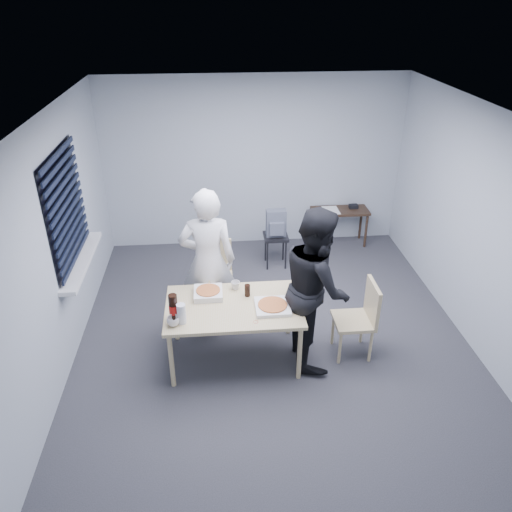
{
  "coord_description": "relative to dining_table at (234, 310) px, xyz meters",
  "views": [
    {
      "loc": [
        -0.62,
        -4.74,
        3.65
      ],
      "look_at": [
        -0.19,
        0.1,
        1.02
      ],
      "focal_mm": 35.0,
      "sensor_mm": 36.0,
      "label": 1
    }
  ],
  "objects": [
    {
      "name": "room",
      "position": [
        -1.73,
        0.77,
        0.81
      ],
      "size": [
        5.0,
        5.0,
        5.0
      ],
      "color": "#2C2C31",
      "rests_on": "ground"
    },
    {
      "name": "dining_table",
      "position": [
        0.0,
        0.0,
        0.0
      ],
      "size": [
        1.43,
        0.9,
        0.7
      ],
      "color": "#C5B18A",
      "rests_on": "ground"
    },
    {
      "name": "chair_far",
      "position": [
        -0.18,
        1.08,
        -0.12
      ],
      "size": [
        0.42,
        0.42,
        0.89
      ],
      "color": "#C5B18A",
      "rests_on": "ground"
    },
    {
      "name": "chair_right",
      "position": [
        1.39,
        -0.03,
        -0.12
      ],
      "size": [
        0.42,
        0.42,
        0.89
      ],
      "color": "#C5B18A",
      "rests_on": "ground"
    },
    {
      "name": "person_white",
      "position": [
        -0.26,
        0.63,
        0.25
      ],
      "size": [
        0.65,
        0.42,
        1.77
      ],
      "primitive_type": "imported",
      "rotation": [
        0.0,
        0.0,
        3.14
      ],
      "color": "silver",
      "rests_on": "ground"
    },
    {
      "name": "person_black",
      "position": [
        0.87,
        -0.01,
        0.25
      ],
      "size": [
        0.47,
        0.86,
        1.77
      ],
      "primitive_type": "imported",
      "rotation": [
        0.0,
        0.0,
        1.57
      ],
      "color": "black",
      "rests_on": "ground"
    },
    {
      "name": "side_table",
      "position": [
        1.79,
        2.65,
        -0.13
      ],
      "size": [
        0.88,
        0.39,
        0.59
      ],
      "color": "#382519",
      "rests_on": "ground"
    },
    {
      "name": "stool",
      "position": [
        0.71,
        2.05,
        -0.26
      ],
      "size": [
        0.35,
        0.35,
        0.48
      ],
      "color": "black",
      "rests_on": "ground"
    },
    {
      "name": "backpack",
      "position": [
        0.71,
        2.04,
        0.04
      ],
      "size": [
        0.28,
        0.21,
        0.4
      ],
      "rotation": [
        0.0,
        0.0,
        0.23
      ],
      "color": "slate",
      "rests_on": "stool"
    },
    {
      "name": "pizza_box_a",
      "position": [
        -0.26,
        0.21,
        0.1
      ],
      "size": [
        0.31,
        0.31,
        0.08
      ],
      "rotation": [
        0.0,
        0.0,
        0.2
      ],
      "color": "silver",
      "rests_on": "dining_table"
    },
    {
      "name": "pizza_box_b",
      "position": [
        0.4,
        -0.09,
        0.08
      ],
      "size": [
        0.36,
        0.36,
        0.05
      ],
      "rotation": [
        0.0,
        0.0,
        0.42
      ],
      "color": "silver",
      "rests_on": "dining_table"
    },
    {
      "name": "mug_a",
      "position": [
        -0.61,
        -0.3,
        0.11
      ],
      "size": [
        0.17,
        0.17,
        0.1
      ],
      "primitive_type": "imported",
      "rotation": [
        0.0,
        0.0,
        0.52
      ],
      "color": "silver",
      "rests_on": "dining_table"
    },
    {
      "name": "mug_b",
      "position": [
        0.04,
        0.32,
        0.11
      ],
      "size": [
        0.1,
        0.1,
        0.09
      ],
      "primitive_type": "imported",
      "color": "silver",
      "rests_on": "dining_table"
    },
    {
      "name": "cola_glass",
      "position": [
        0.16,
        0.17,
        0.13
      ],
      "size": [
        0.08,
        0.08,
        0.14
      ],
      "primitive_type": "cylinder",
      "rotation": [
        0.0,
        0.0,
        0.37
      ],
      "color": "black",
      "rests_on": "dining_table"
    },
    {
      "name": "soda_bottle",
      "position": [
        -0.6,
        -0.21,
        0.2
      ],
      "size": [
        0.09,
        0.09,
        0.29
      ],
      "rotation": [
        0.0,
        0.0,
        0.31
      ],
      "color": "black",
      "rests_on": "dining_table"
    },
    {
      "name": "plastic_cups",
      "position": [
        -0.53,
        -0.26,
        0.17
      ],
      "size": [
        0.1,
        0.1,
        0.21
      ],
      "primitive_type": "cylinder",
      "rotation": [
        0.0,
        0.0,
        -0.08
      ],
      "color": "silver",
      "rests_on": "dining_table"
    },
    {
      "name": "rubber_band",
      "position": [
        0.21,
        -0.32,
        0.06
      ],
      "size": [
        0.06,
        0.06,
        0.0
      ],
      "primitive_type": "torus",
      "rotation": [
        0.0,
        0.0,
        -0.13
      ],
      "color": "red",
      "rests_on": "dining_table"
    },
    {
      "name": "papers",
      "position": [
        1.64,
        2.64,
        -0.05
      ],
      "size": [
        0.31,
        0.37,
        0.01
      ],
      "primitive_type": "cube",
      "rotation": [
        0.0,
        0.0,
        0.25
      ],
      "color": "white",
      "rests_on": "side_table"
    },
    {
      "name": "black_box",
      "position": [
        2.01,
        2.7,
        -0.02
      ],
      "size": [
        0.15,
        0.12,
        0.06
      ],
      "primitive_type": "cube",
      "rotation": [
        0.0,
        0.0,
        0.22
      ],
      "color": "black",
      "rests_on": "side_table"
    }
  ]
}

